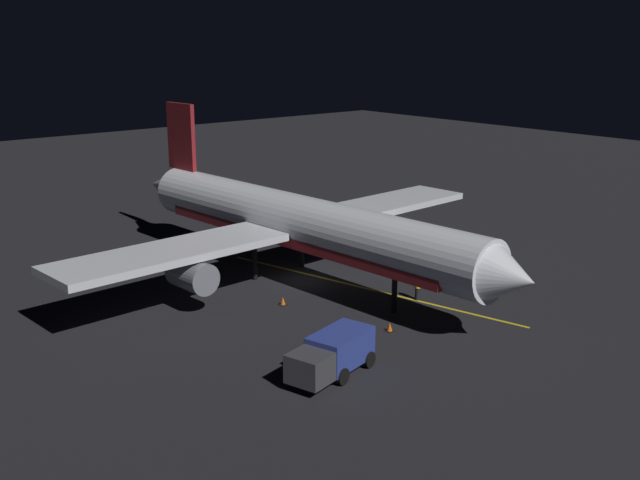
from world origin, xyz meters
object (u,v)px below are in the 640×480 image
at_px(traffic_cone_near_right, 283,301).
at_px(ground_crew_worker, 418,287).
at_px(catering_truck, 393,244).
at_px(traffic_cone_near_left, 390,327).
at_px(airliner, 296,224).
at_px(baggage_truck, 333,355).

bearing_deg(traffic_cone_near_right, ground_crew_worker, 146.29).
xyz_separation_m(catering_truck, traffic_cone_near_left, (10.83, 10.55, -1.04)).
height_order(ground_crew_worker, traffic_cone_near_right, ground_crew_worker).
bearing_deg(ground_crew_worker, catering_truck, -124.93).
xyz_separation_m(catering_truck, traffic_cone_near_right, (13.00, 2.75, -1.04)).
bearing_deg(airliner, ground_crew_worker, 111.45).
relative_size(baggage_truck, traffic_cone_near_left, 10.56).
bearing_deg(airliner, traffic_cone_near_left, 80.51).
xyz_separation_m(airliner, traffic_cone_near_right, (4.11, 3.75, -3.94)).
relative_size(baggage_truck, traffic_cone_near_right, 10.56).
bearing_deg(traffic_cone_near_left, catering_truck, -135.74).
height_order(catering_truck, ground_crew_worker, catering_truck).
distance_m(airliner, baggage_truck, 16.66).
xyz_separation_m(ground_crew_worker, traffic_cone_near_left, (5.38, 2.76, -0.64)).
xyz_separation_m(catering_truck, ground_crew_worker, (5.44, 7.79, -0.40)).
bearing_deg(ground_crew_worker, traffic_cone_near_left, 27.12).
bearing_deg(traffic_cone_near_right, baggage_truck, 66.58).
bearing_deg(baggage_truck, traffic_cone_near_left, -159.82).
bearing_deg(traffic_cone_near_left, baggage_truck, 20.18).
distance_m(baggage_truck, catering_truck, 21.74).
xyz_separation_m(airliner, traffic_cone_near_left, (1.93, 11.55, -3.94)).
height_order(airliner, traffic_cone_near_left, airliner).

